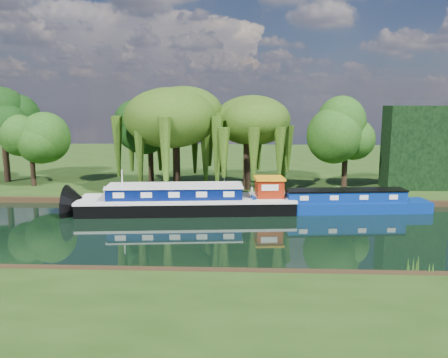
{
  "coord_description": "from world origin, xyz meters",
  "views": [
    {
      "loc": [
        2.18,
        -28.88,
        8.63
      ],
      "look_at": [
        0.72,
        4.79,
        2.8
      ],
      "focal_mm": 35.0,
      "sensor_mm": 36.0,
      "label": 1
    }
  ],
  "objects_px": {
    "narrowboat": "(345,203)",
    "red_dinghy": "(136,206)",
    "dutch_barge": "(189,201)",
    "white_cruiser": "(391,211)"
  },
  "relations": [
    {
      "from": "red_dinghy",
      "to": "white_cruiser",
      "type": "xyz_separation_m",
      "value": [
        21.11,
        -0.91,
        0.0
      ]
    },
    {
      "from": "red_dinghy",
      "to": "white_cruiser",
      "type": "distance_m",
      "value": 21.13
    },
    {
      "from": "red_dinghy",
      "to": "narrowboat",
      "type": "bearing_deg",
      "value": -76.79
    },
    {
      "from": "narrowboat",
      "to": "red_dinghy",
      "type": "height_order",
      "value": "narrowboat"
    },
    {
      "from": "dutch_barge",
      "to": "narrowboat",
      "type": "distance_m",
      "value": 12.62
    },
    {
      "from": "narrowboat",
      "to": "red_dinghy",
      "type": "xyz_separation_m",
      "value": [
        -17.35,
        1.16,
        -0.71
      ]
    },
    {
      "from": "narrowboat",
      "to": "white_cruiser",
      "type": "distance_m",
      "value": 3.83
    },
    {
      "from": "narrowboat",
      "to": "dutch_barge",
      "type": "bearing_deg",
      "value": 176.95
    },
    {
      "from": "dutch_barge",
      "to": "narrowboat",
      "type": "relative_size",
      "value": 1.27
    },
    {
      "from": "dutch_barge",
      "to": "red_dinghy",
      "type": "distance_m",
      "value": 5.13
    }
  ]
}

